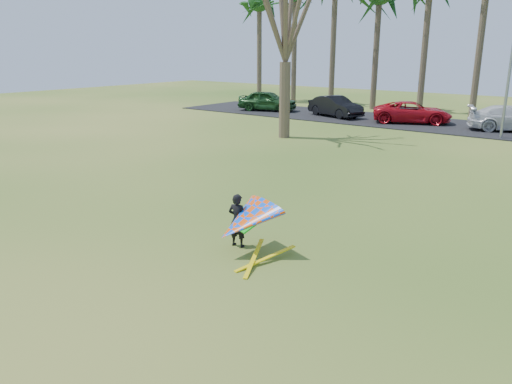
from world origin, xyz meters
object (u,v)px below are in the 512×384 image
Objects in this scene: bare_tree_left at (286,10)px; kite_flyer at (245,221)px; car_0 at (268,101)px; car_2 at (412,112)px; car_1 at (335,106)px.

bare_tree_left is 4.06× the size of kite_flyer.
car_0 reaches higher than car_2.
bare_tree_left reaches higher than car_1.
car_1 is at bearing 114.12° from kite_flyer.
car_0 is at bearing 110.74° from car_1.
car_1 is 1.91× the size of kite_flyer.
kite_flyer is at bearing 168.55° from car_2.
car_2 is at bearing -105.24° from car_0.
car_1 is 5.69m from car_2.
car_2 is (5.68, 0.33, -0.04)m from car_1.
car_2 is (3.78, 9.71, -6.14)m from bare_tree_left.
car_2 is at bearing -67.12° from car_1.
bare_tree_left reaches higher than car_0.
car_0 is 29.11m from kite_flyer.
car_2 is (11.80, 0.45, -0.09)m from car_0.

